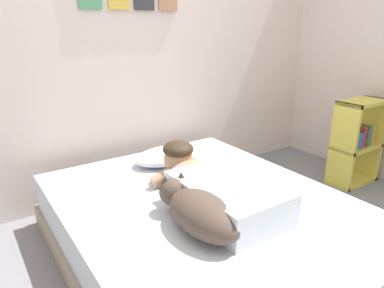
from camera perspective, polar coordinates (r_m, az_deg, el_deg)
back_wall at (r=2.90m, az=-9.92°, el=16.48°), size 3.86×0.12×2.50m
bed at (r=2.18m, az=2.24°, el=-13.74°), size 1.57×1.97×0.38m
pillow at (r=2.61m, az=-3.95°, el=-1.86°), size 0.52×0.32×0.11m
person_lying at (r=2.02m, az=3.24°, el=-6.73°), size 0.43×0.92×0.27m
dog at (r=1.77m, az=1.19°, el=-10.84°), size 0.26×0.57×0.21m
coffee_cup at (r=2.40m, az=-1.48°, el=-4.21°), size 0.12×0.09×0.07m
cell_phone at (r=2.15m, az=5.82°, el=-8.24°), size 0.07×0.14×0.01m
bookshelf at (r=3.39m, az=25.09°, el=0.37°), size 0.45×0.24×0.75m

